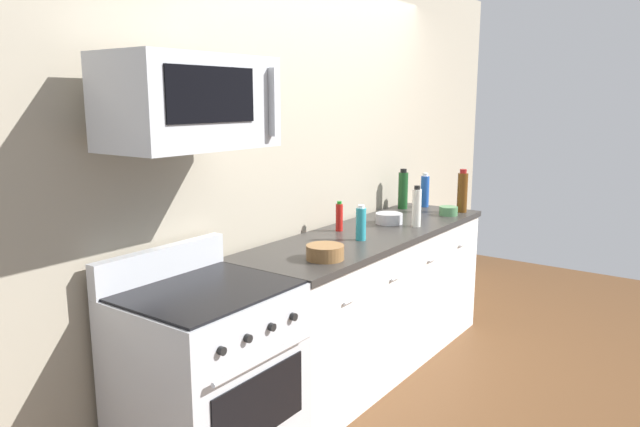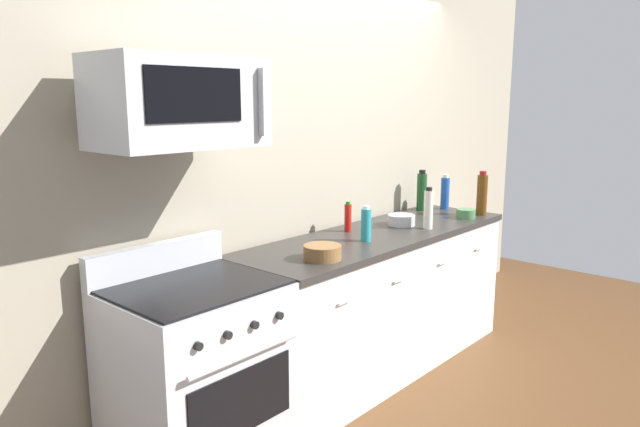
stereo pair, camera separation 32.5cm
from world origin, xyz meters
The scene contains 14 objects.
ground_plane centered at (0.00, 0.00, 0.00)m, with size 6.33×6.33×0.00m, color brown.
back_wall centered at (0.00, 0.41, 1.35)m, with size 5.27×0.10×2.70m, color #9E937F.
counter_unit centered at (0.00, 0.00, 0.46)m, with size 2.18×0.66×0.92m.
range_oven centered at (-1.47, 0.00, 0.47)m, with size 0.76×0.69×1.07m.
microwave centered at (-1.47, 0.05, 1.75)m, with size 0.74×0.44×0.40m.
bottle_wine_green centered at (0.83, 0.21, 1.07)m, with size 0.08×0.08×0.31m.
bottle_hot_sauce_red centered at (-0.12, 0.17, 1.01)m, with size 0.05×0.05×0.20m.
bottle_vinegar_white centered at (0.29, -0.17, 1.05)m, with size 0.06×0.06×0.28m.
bottle_dish_soap centered at (-0.25, -0.08, 1.02)m, with size 0.06×0.06×0.22m.
bottle_wine_amber centered at (0.96, -0.22, 1.07)m, with size 0.08×0.08×0.33m.
bottle_soda_blue centered at (1.00, 0.11, 1.05)m, with size 0.07×0.07×0.27m.
bowl_steel_prep centered at (0.27, 0.02, 0.96)m, with size 0.19×0.19×0.07m.
bowl_wooden_salad centered at (-0.74, -0.15, 0.96)m, with size 0.20×0.20×0.08m.
bowl_green_glaze centered at (0.78, -0.19, 0.95)m, with size 0.13×0.13×0.06m.
Camera 2 is at (-3.03, -2.17, 1.77)m, focal length 33.18 mm.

